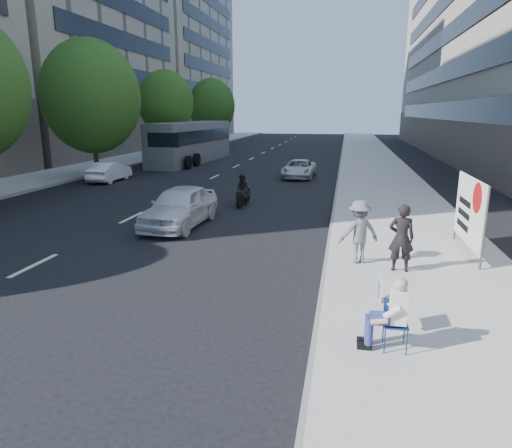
% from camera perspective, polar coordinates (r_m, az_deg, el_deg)
% --- Properties ---
extents(ground, '(160.00, 160.00, 0.00)m').
position_cam_1_polar(ground, '(9.71, -1.03, -11.42)').
color(ground, black).
rests_on(ground, ground).
extents(near_sidewalk, '(5.00, 120.00, 0.15)m').
position_cam_1_polar(near_sidewalk, '(28.95, 15.29, 5.31)').
color(near_sidewalk, '#AEABA3').
rests_on(near_sidewalk, ground).
extents(far_sidewalk, '(4.50, 120.00, 0.15)m').
position_cam_1_polar(far_sidewalk, '(34.35, -21.94, 6.08)').
color(far_sidewalk, '#AEABA3').
rests_on(far_sidewalk, ground).
extents(far_bldg_north, '(22.00, 28.00, 28.00)m').
position_cam_1_polar(far_bldg_north, '(78.06, -14.02, 20.76)').
color(far_bldg_north, tan).
rests_on(far_bldg_north, ground).
extents(tree_far_c, '(6.00, 6.00, 8.47)m').
position_cam_1_polar(tree_far_c, '(30.81, -19.92, 14.72)').
color(tree_far_c, '#382616').
rests_on(tree_far_c, ground).
extents(tree_far_d, '(4.80, 4.80, 7.65)m').
position_cam_1_polar(tree_far_d, '(41.61, -11.24, 14.66)').
color(tree_far_d, '#382616').
rests_on(tree_far_d, ground).
extents(tree_far_e, '(5.40, 5.40, 7.89)m').
position_cam_1_polar(tree_far_e, '(54.84, -5.57, 14.50)').
color(tree_far_e, '#382616').
rests_on(tree_far_e, ground).
extents(seated_protester, '(0.83, 1.12, 1.31)m').
position_cam_1_polar(seated_protester, '(8.24, 16.39, -10.16)').
color(seated_protester, navy).
rests_on(seated_protester, near_sidewalk).
extents(jogger, '(1.27, 1.02, 1.72)m').
position_cam_1_polar(jogger, '(12.55, 12.76, -0.96)').
color(jogger, slate).
rests_on(jogger, near_sidewalk).
extents(pedestrian_woman, '(0.66, 0.45, 1.76)m').
position_cam_1_polar(pedestrian_woman, '(12.17, 17.71, -1.65)').
color(pedestrian_woman, black).
rests_on(pedestrian_woman, near_sidewalk).
extents(protest_banner, '(0.08, 3.06, 2.20)m').
position_cam_1_polar(protest_banner, '(14.35, 25.13, 1.51)').
color(protest_banner, '#4C4C4C').
rests_on(protest_banner, near_sidewalk).
extents(white_sedan_near, '(1.99, 4.47, 1.49)m').
position_cam_1_polar(white_sedan_near, '(17.06, -9.51, 2.19)').
color(white_sedan_near, silver).
rests_on(white_sedan_near, ground).
extents(white_sedan_mid, '(1.31, 3.62, 1.19)m').
position_cam_1_polar(white_sedan_mid, '(29.31, -17.84, 6.26)').
color(white_sedan_mid, white).
rests_on(white_sedan_mid, ground).
extents(white_sedan_far, '(2.03, 4.18, 1.15)m').
position_cam_1_polar(white_sedan_far, '(29.58, 5.40, 6.89)').
color(white_sedan_far, silver).
rests_on(white_sedan_far, ground).
extents(motorcycle, '(0.76, 2.05, 1.42)m').
position_cam_1_polar(motorcycle, '(20.58, -1.62, 4.06)').
color(motorcycle, black).
rests_on(motorcycle, ground).
extents(bus, '(3.51, 12.23, 3.30)m').
position_cam_1_polar(bus, '(38.78, -8.07, 10.05)').
color(bus, slate).
rests_on(bus, ground).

